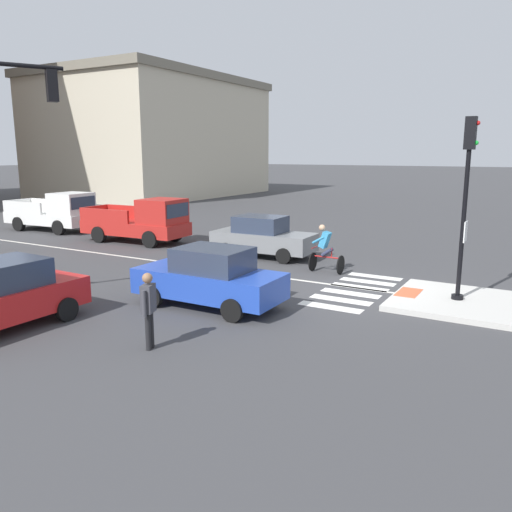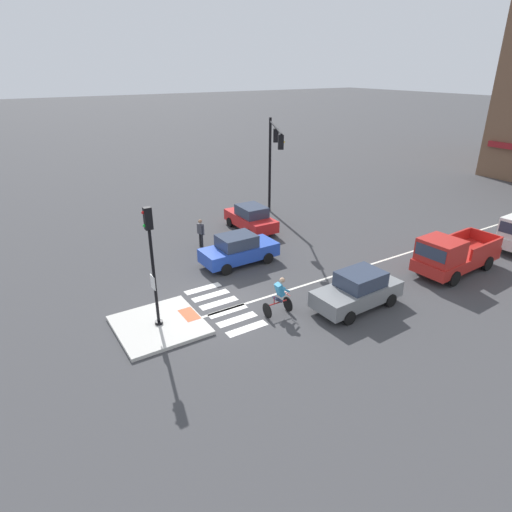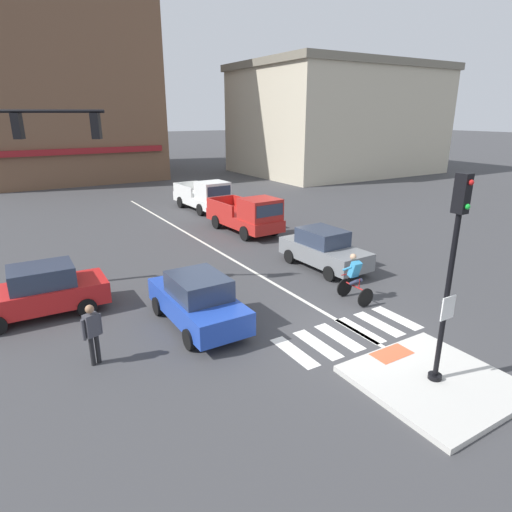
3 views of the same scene
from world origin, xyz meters
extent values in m
plane|color=#3D3D3F|center=(0.00, 0.00, 0.00)|extent=(300.00, 300.00, 0.00)
cube|color=beige|center=(0.00, -2.75, 0.07)|extent=(3.42, 3.36, 0.15)
cube|color=#DB5B38|center=(0.00, -1.42, 0.15)|extent=(1.10, 0.60, 0.01)
cylinder|color=black|center=(0.00, -2.75, 0.21)|extent=(0.32, 0.32, 0.12)
cylinder|color=black|center=(0.00, -2.75, 2.24)|extent=(0.12, 0.12, 3.94)
cube|color=white|center=(0.00, -2.83, 2.04)|extent=(0.44, 0.03, 0.56)
cube|color=black|center=(0.00, -2.75, 4.63)|extent=(0.24, 0.28, 0.84)
sphere|color=red|center=(0.00, -2.91, 4.88)|extent=(0.12, 0.12, 0.12)
sphere|color=green|center=(0.00, -2.91, 4.38)|extent=(0.12, 0.12, 0.12)
cube|color=silver|center=(-2.02, 0.19, 0.00)|extent=(0.44, 1.80, 0.01)
cube|color=silver|center=(-1.21, 0.19, 0.00)|extent=(0.44, 1.80, 0.01)
cube|color=silver|center=(-0.40, 0.19, 0.00)|extent=(0.44, 1.80, 0.01)
cube|color=silver|center=(0.40, 0.19, 0.00)|extent=(0.44, 1.80, 0.01)
cube|color=silver|center=(1.21, 0.19, 0.00)|extent=(0.44, 1.80, 0.01)
cube|color=silver|center=(2.02, 0.19, 0.00)|extent=(0.44, 1.80, 0.01)
cube|color=silver|center=(0.28, 10.00, 0.00)|extent=(0.14, 28.00, 0.01)
cube|color=black|center=(-5.22, 6.81, 5.83)|extent=(0.37, 0.39, 0.80)
sphere|color=gold|center=(-5.14, 6.96, 5.83)|extent=(0.12, 0.12, 0.12)
cube|color=beige|center=(24.83, 29.56, 5.23)|extent=(19.78, 14.72, 10.46)
cube|color=slate|center=(24.83, 29.56, 10.81)|extent=(20.37, 15.16, 0.70)
cube|color=#2347B7|center=(-3.58, 3.10, 0.65)|extent=(1.74, 4.12, 0.70)
cube|color=#2D384C|center=(-3.58, 2.95, 1.32)|extent=(1.50, 1.91, 0.64)
cylinder|color=black|center=(-4.42, 4.37, 0.30)|extent=(0.19, 0.60, 0.60)
cylinder|color=black|center=(-2.76, 4.38, 0.30)|extent=(0.19, 0.60, 0.60)
cylinder|color=black|center=(-4.40, 1.82, 0.30)|extent=(0.19, 0.60, 0.60)
cylinder|color=black|center=(-2.73, 1.84, 0.30)|extent=(0.19, 0.60, 0.60)
cube|color=slate|center=(3.08, 5.11, 0.65)|extent=(1.85, 4.16, 0.70)
cube|color=#2D384C|center=(3.07, 5.26, 1.32)|extent=(1.55, 1.95, 0.64)
cylinder|color=black|center=(3.96, 3.87, 0.30)|extent=(0.20, 0.61, 0.60)
cylinder|color=black|center=(2.29, 3.81, 0.30)|extent=(0.20, 0.61, 0.60)
cylinder|color=black|center=(3.87, 6.41, 0.30)|extent=(0.20, 0.61, 0.60)
cylinder|color=black|center=(2.20, 6.35, 0.30)|extent=(0.20, 0.61, 0.60)
cube|color=#2D384C|center=(-7.49, 6.30, 1.32)|extent=(1.93, 1.52, 0.64)
cylinder|color=black|center=(-6.39, 5.44, 0.30)|extent=(0.60, 0.19, 0.60)
cylinder|color=black|center=(-6.36, 7.11, 0.30)|extent=(0.60, 0.19, 0.60)
cube|color=white|center=(3.54, 18.47, 0.68)|extent=(2.15, 5.19, 0.60)
cube|color=white|center=(3.61, 16.87, 1.53)|extent=(1.88, 1.79, 1.10)
cube|color=#2D384C|center=(3.66, 16.04, 1.61)|extent=(1.62, 0.16, 0.60)
cube|color=white|center=(4.37, 19.53, 1.28)|extent=(0.26, 2.81, 0.60)
cube|color=white|center=(2.60, 19.44, 1.28)|extent=(0.26, 2.81, 0.60)
cube|color=white|center=(3.41, 20.96, 1.28)|extent=(1.80, 0.19, 0.60)
cylinder|color=black|center=(4.52, 16.93, 0.38)|extent=(0.28, 0.77, 0.76)
cylinder|color=black|center=(2.70, 16.84, 0.38)|extent=(0.28, 0.77, 0.76)
cylinder|color=black|center=(4.38, 19.91, 0.38)|extent=(0.28, 0.77, 0.76)
cylinder|color=black|center=(2.55, 19.82, 0.38)|extent=(0.28, 0.77, 0.76)
cube|color=red|center=(3.12, 12.03, 0.68)|extent=(2.16, 5.19, 0.60)
cube|color=red|center=(3.20, 10.43, 1.53)|extent=(1.89, 1.79, 1.10)
cube|color=#2D384C|center=(3.25, 9.60, 1.61)|extent=(1.62, 0.16, 0.60)
cube|color=red|center=(3.96, 13.09, 1.28)|extent=(0.27, 2.81, 0.60)
cube|color=red|center=(2.18, 13.00, 1.28)|extent=(0.27, 2.81, 0.60)
cube|color=red|center=(2.99, 14.52, 1.28)|extent=(1.80, 0.19, 0.60)
cylinder|color=black|center=(4.11, 10.49, 0.38)|extent=(0.28, 0.77, 0.76)
cylinder|color=black|center=(2.29, 10.40, 0.38)|extent=(0.28, 0.77, 0.76)
cylinder|color=black|center=(3.96, 13.47, 0.38)|extent=(0.28, 0.77, 0.76)
cylinder|color=black|center=(2.14, 13.38, 0.38)|extent=(0.28, 0.77, 0.76)
cylinder|color=black|center=(1.77, 2.38, 0.33)|extent=(0.66, 0.05, 0.66)
cylinder|color=black|center=(1.75, 1.33, 0.33)|extent=(0.66, 0.05, 0.66)
cylinder|color=#B21E1E|center=(1.76, 1.86, 0.55)|extent=(0.07, 0.89, 0.05)
cylinder|color=#B21E1E|center=(1.76, 1.68, 0.73)|extent=(0.04, 0.04, 0.30)
cylinder|color=#B21E1E|center=(1.77, 2.33, 0.85)|extent=(0.44, 0.04, 0.04)
cylinder|color=#2D334C|center=(1.68, 1.84, 0.73)|extent=(0.13, 0.40, 0.33)
cylinder|color=#2D334C|center=(1.84, 1.84, 0.73)|extent=(0.13, 0.40, 0.33)
cube|color=#338CBF|center=(1.76, 1.94, 1.16)|extent=(0.35, 0.39, 0.60)
sphere|color=tan|center=(1.77, 2.06, 1.57)|extent=(0.22, 0.22, 0.22)
cylinder|color=#338CBF|center=(1.61, 2.12, 1.16)|extent=(0.09, 0.46, 0.31)
cylinder|color=#338CBF|center=(1.93, 2.12, 1.16)|extent=(0.09, 0.46, 0.31)
cylinder|color=black|center=(-6.85, 2.37, 0.41)|extent=(0.12, 0.12, 0.82)
cylinder|color=black|center=(-6.70, 2.42, 0.41)|extent=(0.12, 0.12, 0.82)
cube|color=#3F3F47|center=(-6.77, 2.40, 1.12)|extent=(0.41, 0.33, 0.60)
cylinder|color=#3F3F47|center=(-6.99, 2.32, 1.07)|extent=(0.09, 0.09, 0.56)
cylinder|color=#3F3F47|center=(-6.55, 2.47, 1.07)|extent=(0.09, 0.09, 0.56)
sphere|color=#936B4C|center=(-6.77, 2.40, 1.56)|extent=(0.22, 0.22, 0.22)
camera|label=1|loc=(-14.63, -4.77, 4.13)|focal=36.00mm
camera|label=2|loc=(14.72, -7.41, 9.71)|focal=30.44mm
camera|label=3|loc=(-8.32, -8.20, 6.21)|focal=30.42mm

